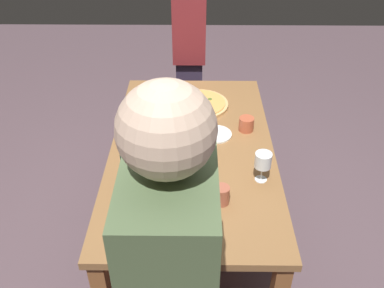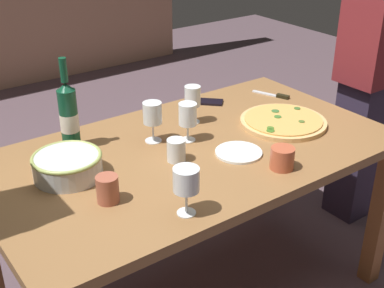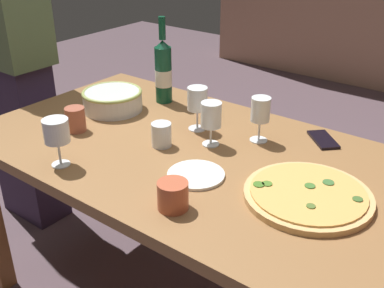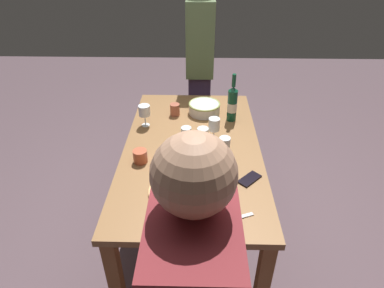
# 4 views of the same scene
# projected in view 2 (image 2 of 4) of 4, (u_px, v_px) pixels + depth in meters

# --- Properties ---
(dining_table) EXTENTS (1.60, 0.90, 0.75)m
(dining_table) POSITION_uv_depth(u_px,v_px,m) (192.00, 169.00, 2.07)
(dining_table) COLOR olive
(dining_table) RESTS_ON ground
(pizza) EXTENTS (0.37, 0.37, 0.03)m
(pizza) POSITION_uv_depth(u_px,v_px,m) (283.00, 121.00, 2.23)
(pizza) COLOR #DEAB6A
(pizza) RESTS_ON dining_table
(serving_bowl) EXTENTS (0.25, 0.25, 0.08)m
(serving_bowl) POSITION_uv_depth(u_px,v_px,m) (67.00, 165.00, 1.82)
(serving_bowl) COLOR silver
(serving_bowl) RESTS_ON dining_table
(wine_bottle) EXTENTS (0.07, 0.07, 0.36)m
(wine_bottle) POSITION_uv_depth(u_px,v_px,m) (69.00, 115.00, 1.98)
(wine_bottle) COLOR #10442B
(wine_bottle) RESTS_ON dining_table
(wine_glass_near_pizza) EXTENTS (0.07, 0.07, 0.16)m
(wine_glass_near_pizza) POSITION_uv_depth(u_px,v_px,m) (188.00, 116.00, 2.04)
(wine_glass_near_pizza) COLOR white
(wine_glass_near_pizza) RESTS_ON dining_table
(wine_glass_by_bottle) EXTENTS (0.07, 0.07, 0.16)m
(wine_glass_by_bottle) POSITION_uv_depth(u_px,v_px,m) (193.00, 97.00, 2.20)
(wine_glass_by_bottle) COLOR white
(wine_glass_by_bottle) RESTS_ON dining_table
(wine_glass_far_left) EXTENTS (0.08, 0.08, 0.17)m
(wine_glass_far_left) POSITION_uv_depth(u_px,v_px,m) (152.00, 115.00, 2.03)
(wine_glass_far_left) COLOR white
(wine_glass_far_left) RESTS_ON dining_table
(wine_glass_far_right) EXTENTS (0.08, 0.08, 0.16)m
(wine_glass_far_right) POSITION_uv_depth(u_px,v_px,m) (186.00, 182.00, 1.58)
(wine_glass_far_right) COLOR white
(wine_glass_far_right) RESTS_ON dining_table
(cup_amber) EXTENTS (0.07, 0.07, 0.09)m
(cup_amber) POSITION_uv_depth(u_px,v_px,m) (108.00, 189.00, 1.67)
(cup_amber) COLOR #AA5841
(cup_amber) RESTS_ON dining_table
(cup_ceramic) EXTENTS (0.09, 0.09, 0.08)m
(cup_ceramic) POSITION_uv_depth(u_px,v_px,m) (282.00, 158.00, 1.87)
(cup_ceramic) COLOR #BA5537
(cup_ceramic) RESTS_ON dining_table
(cup_spare) EXTENTS (0.07, 0.07, 0.09)m
(cup_spare) POSITION_uv_depth(u_px,v_px,m) (176.00, 150.00, 1.92)
(cup_spare) COLOR white
(cup_spare) RESTS_ON dining_table
(side_plate) EXTENTS (0.18, 0.18, 0.01)m
(side_plate) POSITION_uv_depth(u_px,v_px,m) (239.00, 152.00, 1.99)
(side_plate) COLOR white
(side_plate) RESTS_ON dining_table
(cell_phone) EXTENTS (0.15, 0.15, 0.01)m
(cell_phone) POSITION_uv_depth(u_px,v_px,m) (207.00, 102.00, 2.44)
(cell_phone) COLOR black
(cell_phone) RESTS_ON dining_table
(pizza_knife) EXTENTS (0.09, 0.19, 0.02)m
(pizza_knife) POSITION_uv_depth(u_px,v_px,m) (276.00, 95.00, 2.52)
(pizza_knife) COLOR silver
(pizza_knife) RESTS_ON dining_table
(person_host) EXTENTS (0.44, 0.24, 1.58)m
(person_host) POSITION_uv_depth(u_px,v_px,m) (378.00, 75.00, 2.66)
(person_host) COLOR #30263B
(person_host) RESTS_ON ground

